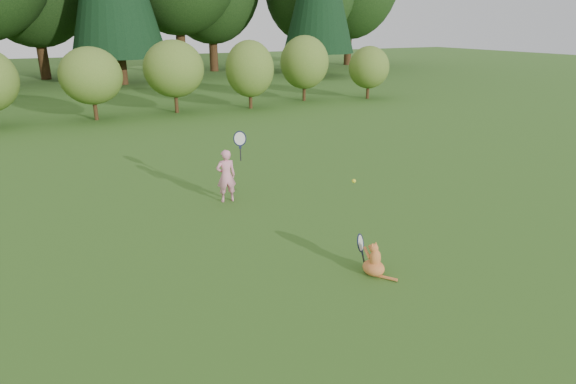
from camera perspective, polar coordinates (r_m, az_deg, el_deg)
ground at (r=7.40m, az=1.45°, el=-7.19°), size 100.00×100.00×0.00m
shrub_row at (r=19.17m, az=-17.82°, el=12.77°), size 28.00×3.00×2.80m
child at (r=9.37m, az=-7.29°, el=2.06°), size 0.60×0.39×1.55m
cat at (r=6.81m, az=10.10°, el=-7.70°), size 0.37×0.68×0.65m
tennis_ball at (r=7.87m, az=7.82°, el=1.31°), size 0.07×0.07×0.07m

